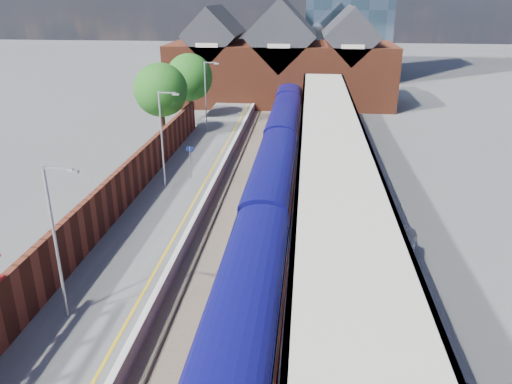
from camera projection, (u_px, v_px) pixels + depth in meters
ground at (262, 167)px, 43.96m from camera, size 240.00×240.00×0.00m
ballast_bed at (250, 213)px, 34.71m from camera, size 6.00×76.00×0.06m
rails at (250, 212)px, 34.67m from camera, size 4.51×76.00×0.14m
left_platform at (172, 203)px, 35.05m from camera, size 5.00×76.00×1.00m
right_platform at (337, 210)px, 33.97m from camera, size 6.00×76.00×1.00m
coping_left at (205, 198)px, 34.63m from camera, size 0.30×76.00×0.05m
coping_right at (295, 201)px, 34.04m from camera, size 0.30×76.00×0.05m
yellow_line at (196, 198)px, 34.70m from camera, size 0.14×76.00×0.01m
train at (280, 144)px, 42.95m from camera, size 2.94×65.92×3.45m
canopy at (332, 135)px, 34.05m from camera, size 4.50×52.00×4.48m
lamp_post_b at (57, 235)px, 20.53m from camera, size 1.48×0.18×7.00m
lamp_post_c at (163, 134)px, 35.31m from camera, size 1.48×0.18×7.00m
lamp_post_d at (207, 92)px, 50.09m from camera, size 1.48×0.18×7.00m
platform_sign at (190, 157)px, 37.88m from camera, size 0.55×0.08×2.50m
brick_wall at (97, 214)px, 28.60m from camera, size 0.35×50.00×3.86m
station_building at (281, 63)px, 67.80m from camera, size 30.00×12.12×13.78m
tree_near at (162, 92)px, 48.40m from camera, size 5.20×5.20×8.10m
tree_far at (191, 79)px, 55.69m from camera, size 5.20×5.20×8.10m
parked_car_red at (395, 349)px, 18.86m from camera, size 4.54×3.19×1.44m
parked_car_silver at (375, 231)px, 28.22m from camera, size 4.76×2.74×1.48m
parked_car_blue at (356, 173)px, 37.85m from camera, size 4.23×3.31×1.07m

